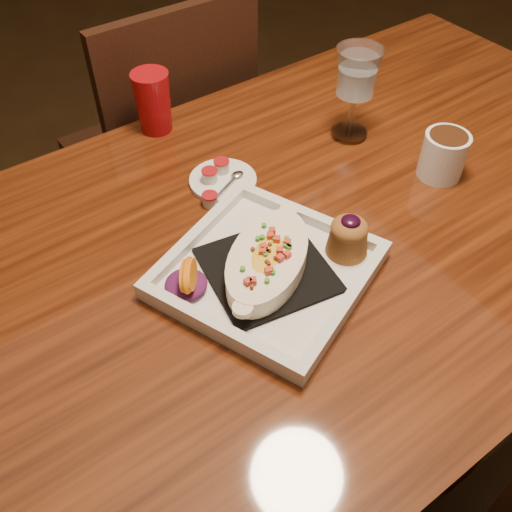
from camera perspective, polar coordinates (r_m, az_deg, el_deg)
floor at (r=1.61m, az=4.84°, el=-15.62°), size 7.00×7.00×0.00m
table at (r=1.08m, az=6.96°, el=0.75°), size 1.50×0.90×0.75m
chair_far at (r=1.58m, az=-8.80°, el=10.43°), size 0.42×0.42×0.93m
plate at (r=0.88m, az=1.86°, el=-0.72°), size 0.38×0.38×0.08m
coffee_mug at (r=1.11m, az=18.34°, el=9.76°), size 0.11×0.08×0.09m
goblet at (r=1.14m, az=10.04°, el=17.16°), size 0.09×0.09×0.18m
saucer at (r=1.06m, az=-3.46°, el=7.70°), size 0.12×0.12×0.08m
creamer_loose at (r=1.01m, az=-4.62°, el=5.66°), size 0.03×0.03×0.02m
red_tumbler at (r=1.19m, az=-10.25°, el=14.90°), size 0.07×0.07×0.12m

